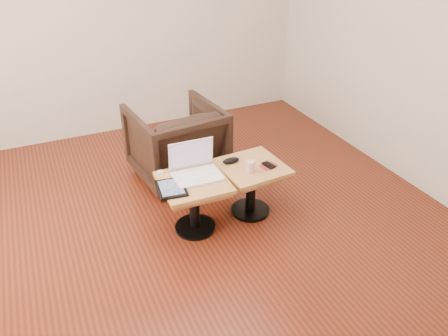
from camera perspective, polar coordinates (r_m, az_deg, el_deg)
name	(u,v)px	position (r m, az deg, el deg)	size (l,w,h in m)	color
room_shell	(174,74)	(2.81, -6.55, 12.08)	(4.52, 4.52, 2.71)	#47160F
side_table_left	(194,193)	(3.40, -3.96, -3.30)	(0.52, 0.52, 0.46)	black
side_table_right	(251,177)	(3.59, 3.59, -1.23)	(0.54, 0.54, 0.46)	black
laptop	(195,169)	(3.38, -3.77, -0.15)	(0.37, 0.29, 0.26)	white
tablet	(171,188)	(3.24, -6.91, -2.64)	(0.24, 0.29, 0.02)	black
charging_adapter	(160,172)	(3.45, -8.31, -0.56)	(0.04, 0.04, 0.02)	white
glasses_case	(231,161)	(3.55, 0.91, 0.98)	(0.15, 0.06, 0.05)	black
striped_cup	(250,167)	(3.42, 3.44, 0.19)	(0.07, 0.07, 0.09)	#D15568
earbuds_tangle	(253,161)	(3.58, 3.81, 0.94)	(0.08, 0.06, 0.01)	white
phone_on_sleeve	(269,165)	(3.53, 5.85, 0.34)	(0.15, 0.12, 0.02)	maroon
armchair	(176,142)	(4.12, -6.26, 3.36)	(0.77, 0.79, 0.72)	black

